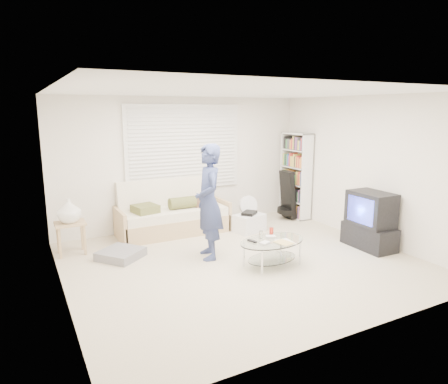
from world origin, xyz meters
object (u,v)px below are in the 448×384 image
bookshelf (296,176)px  tv_unit (370,221)px  coffee_table (272,245)px  futon_sofa (173,216)px

bookshelf → tv_unit: (-0.13, -2.16, -0.44)m
coffee_table → bookshelf: bearing=45.8°
futon_sofa → coffee_table: size_ratio=1.82×
coffee_table → futon_sofa: bearing=107.8°
tv_unit → coffee_table: size_ratio=0.84×
futon_sofa → bookshelf: (2.72, -0.14, 0.57)m
tv_unit → bookshelf: bearing=86.7°
bookshelf → coffee_table: size_ratio=1.60×
futon_sofa → coffee_table: 2.32m
futon_sofa → tv_unit: size_ratio=2.16×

